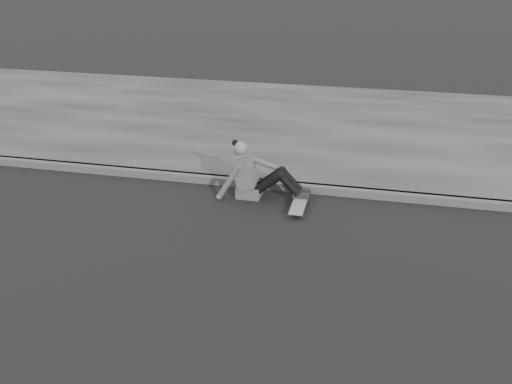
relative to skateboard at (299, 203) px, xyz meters
The scene contains 5 objects.
ground 2.09m from the skateboard, 72.39° to the right, with size 80.00×80.00×0.00m, color black.
curb 0.86m from the skateboard, 43.00° to the left, with size 24.00×0.16×0.12m, color #525252.
sidewalk 3.66m from the skateboard, 80.07° to the left, with size 24.00×6.00×0.12m, color #3C3C3C.
skateboard is the anchor object (origin of this frame).
seated_woman 0.83m from the skateboard, 161.47° to the left, with size 1.38×0.46×0.88m.
Camera 1 is at (0.35, -5.38, 3.70)m, focal length 40.00 mm.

